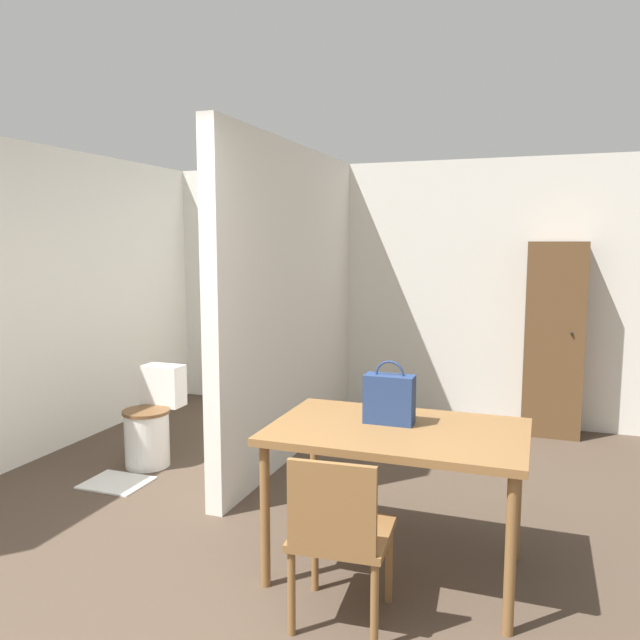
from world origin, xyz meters
The scene contains 9 objects.
wall_back centered at (0.00, 4.16, 1.25)m, with size 5.65×0.12×2.50m.
wall_left centered at (-2.39, 2.05, 1.25)m, with size 0.12×5.10×2.50m.
partition_wall centered at (-0.47, 2.74, 1.25)m, with size 0.12×2.73×2.50m.
dining_table centered at (0.77, 1.11, 0.71)m, with size 1.30×0.83×0.78m.
wooden_chair centered at (0.63, 0.56, 0.45)m, with size 0.46×0.46×0.82m.
toilet centered at (-1.40, 2.06, 0.32)m, with size 0.36×0.51×0.75m.
handbag centered at (0.71, 1.18, 0.92)m, with size 0.26×0.12×0.34m.
wooden_cabinet centered at (1.56, 3.92, 0.87)m, with size 0.50×0.36×1.74m.
bath_mat centered at (-1.40, 1.61, 0.01)m, with size 0.44×0.37×0.01m.
Camera 1 is at (1.44, -1.96, 1.74)m, focal length 35.00 mm.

